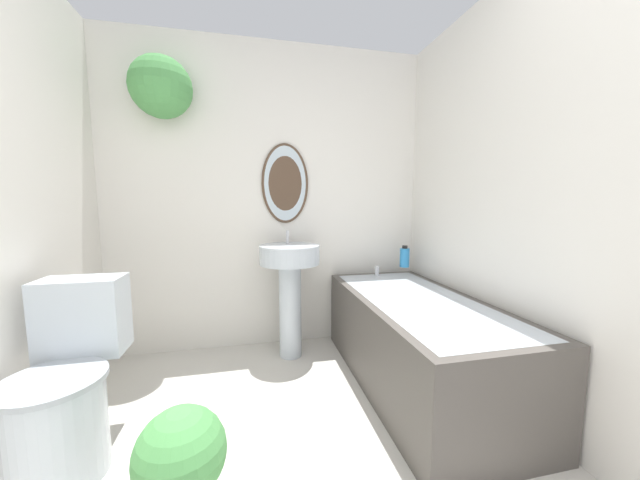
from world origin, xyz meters
name	(u,v)px	position (x,y,z in m)	size (l,w,h in m)	color
wall_back	(256,182)	(-0.12, 2.35, 1.32)	(2.59, 0.41, 2.40)	silver
wall_right	(528,196)	(1.27, 1.17, 1.20)	(0.06, 2.47, 2.40)	silver
toilet	(67,388)	(-0.98, 1.29, 0.35)	(0.39, 0.58, 0.80)	silver
pedestal_sink	(290,278)	(0.11, 2.09, 0.60)	(0.44, 0.44, 0.95)	silver
bathtub	(417,339)	(0.85, 1.53, 0.30)	(0.73, 1.54, 0.64)	#4C4742
shampoo_bottle	(405,257)	(1.06, 2.13, 0.72)	(0.08, 0.08, 0.18)	#2D84C6
potted_plant	(181,461)	(-0.43, 0.89, 0.24)	(0.32, 0.32, 0.43)	#9E6042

